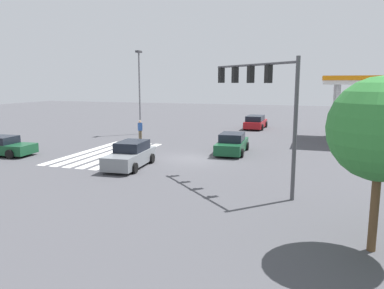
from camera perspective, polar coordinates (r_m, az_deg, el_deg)
name	(u,v)px	position (r m, az deg, el deg)	size (l,w,h in m)	color
ground_plane	(192,159)	(25.52, 0.00, -2.21)	(124.51, 124.51, 0.00)	#47474C
crosswalk_markings	(108,153)	(28.24, -12.65, -1.30)	(9.99, 4.40, 0.01)	silver
traffic_signal_mast	(261,90)	(18.61, 10.42, 8.10)	(4.78, 4.78, 6.28)	#47474C
car_0	(131,155)	(23.37, -9.35, -1.64)	(4.70, 2.26, 1.56)	gray
car_1	(232,144)	(27.70, 6.12, 0.10)	(4.82, 2.27, 1.48)	#144728
car_2	(3,146)	(29.95, -26.85, -0.26)	(2.35, 4.48, 1.37)	#144728
car_3	(255,122)	(42.56, 9.65, 3.37)	(4.87, 2.20, 1.49)	maroon
gas_station_canopy	(372,83)	(36.20, 25.78, 8.44)	(8.20, 8.20, 5.69)	silver
pedestrian	(140,129)	(34.02, -7.91, 2.36)	(0.41, 0.41, 1.78)	brown
street_light_pole_a	(139,85)	(37.76, -8.02, 8.99)	(0.80, 0.36, 8.20)	slate
tree_corner_a	(381,129)	(12.38, 26.86, 2.07)	(3.13, 3.13, 5.39)	brown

